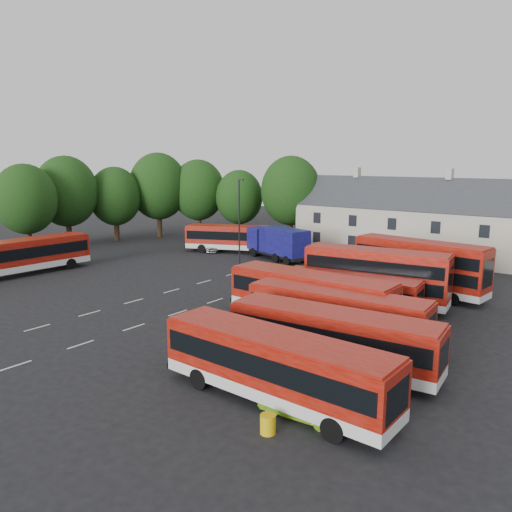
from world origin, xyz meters
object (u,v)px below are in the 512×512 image
object	(u,v)px
bus_west	(26,253)
silver_car	(215,246)
bus_dd_south	(376,274)
lime_car	(303,404)
box_truck	(278,242)
bus_row_a	(276,362)
lamppost	(239,220)
grit_bin	(268,424)

from	to	relation	value
bus_west	silver_car	distance (m)	21.30
bus_dd_south	lime_car	world-z (taller)	bus_dd_south
box_truck	silver_car	size ratio (longest dim) A/B	2.33
bus_row_a	lamppost	distance (m)	30.69
bus_west	lamppost	bearing A→B (deg)	-38.82
lamppost	bus_row_a	bearing A→B (deg)	-47.32
bus_row_a	bus_west	xyz separation A→B (m)	(-34.47, 6.55, 0.09)
grit_bin	lamppost	bearing A→B (deg)	131.60
bus_row_a	lamppost	size ratio (longest dim) A/B	1.29
box_truck	bus_dd_south	bearing A→B (deg)	-15.46
lime_car	lamppost	distance (m)	32.32
bus_row_a	box_truck	size ratio (longest dim) A/B	1.35
bus_row_a	silver_car	world-z (taller)	bus_row_a
box_truck	bus_row_a	bearing A→B (deg)	-38.35
bus_row_a	lime_car	bearing A→B (deg)	-12.09
bus_row_a	grit_bin	size ratio (longest dim) A/B	14.49
lime_car	box_truck	bearing A→B (deg)	31.34
lamppost	box_truck	bearing A→B (deg)	72.75
bus_west	grit_bin	bearing A→B (deg)	-101.91
grit_bin	bus_row_a	bearing A→B (deg)	119.00
grit_bin	lamppost	size ratio (longest dim) A/B	0.09
bus_row_a	grit_bin	world-z (taller)	bus_row_a
grit_bin	lamppost	distance (m)	33.42
bus_dd_south	silver_car	world-z (taller)	bus_dd_south
bus_dd_south	silver_car	distance (m)	27.09
bus_row_a	lamppost	xyz separation A→B (m)	(-20.72, 22.47, 2.86)
box_truck	lime_car	xyz separation A→B (m)	(20.93, -27.75, -1.41)
grit_bin	lamppost	xyz separation A→B (m)	(-21.99, 24.77, 4.43)
box_truck	lamppost	xyz separation A→B (m)	(-1.52, -4.89, 2.80)
bus_dd_south	box_truck	distance (m)	19.08
bus_dd_south	silver_car	size ratio (longest dim) A/B	2.94
lime_car	grit_bin	distance (m)	1.97
bus_west	box_truck	world-z (taller)	box_truck
bus_row_a	lime_car	distance (m)	2.23
grit_bin	bus_dd_south	bearing A→B (deg)	102.43
bus_row_a	lime_car	world-z (taller)	bus_row_a
bus_west	lamppost	size ratio (longest dim) A/B	1.35
bus_row_a	silver_car	xyz separation A→B (m)	(-28.27, 26.88, -1.34)
silver_car	lamppost	size ratio (longest dim) A/B	0.41
bus_row_a	bus_west	bearing A→B (deg)	170.12
bus_dd_south	lime_car	size ratio (longest dim) A/B	2.89
box_truck	silver_car	xyz separation A→B (m)	(-9.07, -0.48, -1.40)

